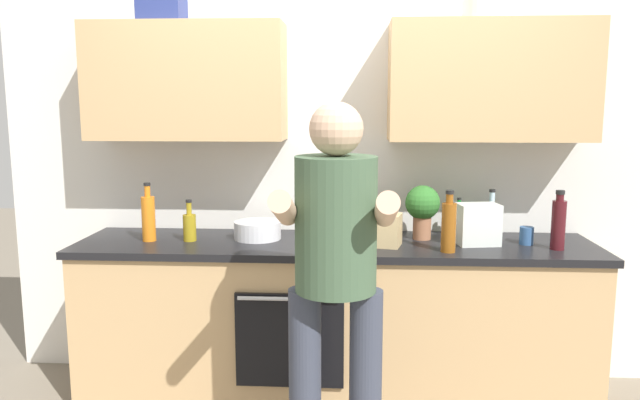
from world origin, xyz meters
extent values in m
plane|color=#756B5B|center=(0.00, 0.00, 0.00)|extent=(12.00, 12.00, 0.00)
cube|color=silver|center=(0.00, 0.36, 1.25)|extent=(4.00, 0.06, 2.50)
cube|color=tan|center=(-0.85, 0.17, 1.77)|extent=(1.11, 0.32, 0.65)
cube|color=tan|center=(0.85, 0.17, 1.77)|extent=(1.11, 0.32, 0.65)
cylinder|color=silver|center=(0.81, 0.17, 2.15)|extent=(0.27, 0.27, 0.10)
cube|color=navy|center=(-0.97, 0.17, 2.20)|extent=(0.24, 0.20, 0.20)
cube|color=tan|center=(0.00, 0.00, 0.43)|extent=(2.80, 0.60, 0.86)
cube|color=black|center=(0.00, 0.00, 0.88)|extent=(2.84, 0.64, 0.04)
cube|color=black|center=(-0.22, -0.31, 0.45)|extent=(0.56, 0.02, 0.50)
cylinder|color=silver|center=(-0.22, -0.33, 0.68)|extent=(0.52, 0.02, 0.02)
cylinder|color=#383D4C|center=(-0.10, -0.82, 0.44)|extent=(0.14, 0.14, 0.88)
cylinder|color=#383D4C|center=(0.16, -0.82, 0.44)|extent=(0.14, 0.14, 0.88)
cylinder|color=#3F593F|center=(0.03, -0.82, 1.16)|extent=(0.34, 0.34, 0.56)
sphere|color=#D8AD8C|center=(0.03, -0.82, 1.55)|extent=(0.22, 0.22, 0.22)
cylinder|color=#D8AD8C|center=(-0.17, -0.94, 1.25)|extent=(0.09, 0.31, 0.19)
cylinder|color=#D8AD8C|center=(0.23, -0.94, 1.25)|extent=(0.09, 0.31, 0.19)
cylinder|color=silver|center=(0.88, 0.18, 1.00)|extent=(0.07, 0.07, 0.19)
cylinder|color=silver|center=(0.88, 0.18, 1.13)|extent=(0.03, 0.03, 0.07)
cylinder|color=black|center=(0.88, 0.18, 1.17)|extent=(0.03, 0.03, 0.02)
cylinder|color=#471419|center=(1.17, -0.10, 1.03)|extent=(0.07, 0.07, 0.26)
cylinder|color=#471419|center=(1.17, -0.10, 1.17)|extent=(0.04, 0.04, 0.03)
cylinder|color=black|center=(1.17, -0.10, 1.20)|extent=(0.05, 0.05, 0.02)
cylinder|color=olive|center=(-0.81, -0.01, 0.97)|extent=(0.07, 0.07, 0.15)
cylinder|color=olive|center=(-0.81, -0.01, 1.08)|extent=(0.03, 0.03, 0.07)
cylinder|color=black|center=(-0.81, -0.01, 1.12)|extent=(0.03, 0.03, 0.01)
cylinder|color=#198C33|center=(0.70, 0.20, 0.99)|extent=(0.06, 0.06, 0.18)
cylinder|color=#198C33|center=(0.70, 0.20, 1.09)|extent=(0.02, 0.02, 0.03)
cylinder|color=black|center=(0.70, 0.20, 1.12)|extent=(0.02, 0.02, 0.01)
cylinder|color=orange|center=(-1.03, -0.03, 1.02)|extent=(0.07, 0.07, 0.25)
cylinder|color=orange|center=(-1.03, -0.03, 1.18)|extent=(0.03, 0.03, 0.06)
cylinder|color=black|center=(-1.03, -0.03, 1.22)|extent=(0.04, 0.04, 0.02)
cylinder|color=#8C4C14|center=(0.59, -0.19, 1.03)|extent=(0.08, 0.08, 0.25)
cylinder|color=#8C4C14|center=(0.59, -0.19, 1.18)|extent=(0.04, 0.04, 0.05)
cylinder|color=black|center=(0.59, -0.19, 1.21)|extent=(0.04, 0.04, 0.02)
cylinder|color=slate|center=(0.00, -0.05, 0.95)|extent=(0.09, 0.09, 0.10)
cylinder|color=#33598C|center=(1.04, 0.01, 0.95)|extent=(0.07, 0.07, 0.10)
cylinder|color=silver|center=(-0.44, 0.06, 0.95)|extent=(0.26, 0.26, 0.10)
cube|color=brown|center=(0.09, 0.14, 1.01)|extent=(0.10, 0.14, 0.22)
cylinder|color=black|center=(0.08, 0.12, 1.15)|extent=(0.02, 0.02, 0.06)
cylinder|color=black|center=(0.11, 0.16, 1.15)|extent=(0.02, 0.02, 0.06)
cylinder|color=#9E6647|center=(0.49, 0.11, 0.96)|extent=(0.10, 0.10, 0.13)
sphere|color=#2D6B28|center=(0.49, 0.11, 1.11)|extent=(0.19, 0.19, 0.19)
cube|color=silver|center=(0.77, -0.01, 1.01)|extent=(0.24, 0.18, 0.22)
cube|color=tan|center=(0.27, -0.07, 0.99)|extent=(0.19, 0.18, 0.17)
camera|label=1|loc=(0.11, -3.28, 1.66)|focal=34.30mm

